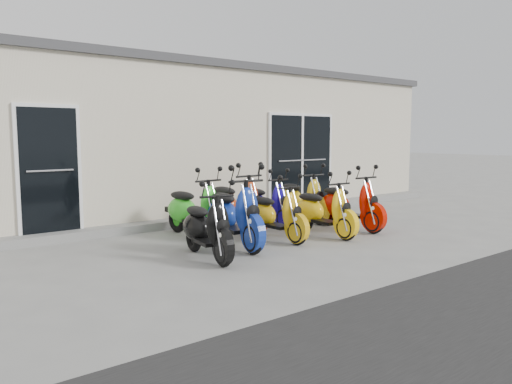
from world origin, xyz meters
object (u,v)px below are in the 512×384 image
at_px(scooter_front_blue, 234,205).
at_px(scooter_front_red, 350,197).
at_px(scooter_back_red, 236,196).
at_px(scooter_back_yellow, 302,192).
at_px(scooter_front_orange_b, 324,203).
at_px(scooter_back_blue, 266,197).
at_px(scooter_front_orange_a, 275,207).
at_px(scooter_back_green, 195,201).
at_px(scooter_front_black, 206,219).

bearing_deg(scooter_front_blue, scooter_front_red, 5.74).
relative_size(scooter_back_red, scooter_back_yellow, 1.07).
xyz_separation_m(scooter_front_orange_b, scooter_front_red, (0.85, 0.13, 0.03)).
bearing_deg(scooter_back_yellow, scooter_back_blue, -177.76).
bearing_deg(scooter_front_red, scooter_front_blue, 178.83).
bearing_deg(scooter_back_blue, scooter_front_orange_b, -84.67).
height_order(scooter_back_red, scooter_back_blue, scooter_back_red).
bearing_deg(scooter_front_red, scooter_back_yellow, 95.94).
relative_size(scooter_front_orange_a, scooter_back_green, 0.92).
height_order(scooter_back_green, scooter_back_blue, scooter_back_green).
distance_m(scooter_back_green, scooter_back_yellow, 2.60).
relative_size(scooter_back_green, scooter_back_red, 0.96).
height_order(scooter_front_black, scooter_front_blue, scooter_front_blue).
height_order(scooter_front_black, scooter_front_orange_b, scooter_front_orange_b).
xyz_separation_m(scooter_front_orange_a, scooter_back_yellow, (1.67, 1.12, 0.04)).
distance_m(scooter_back_green, scooter_back_red, 0.86).
xyz_separation_m(scooter_front_orange_a, scooter_front_red, (1.77, -0.11, 0.05)).
relative_size(scooter_front_orange_b, scooter_back_blue, 1.02).
height_order(scooter_front_orange_a, scooter_front_orange_b, scooter_front_orange_b).
xyz_separation_m(scooter_front_black, scooter_back_red, (1.56, 1.45, 0.07)).
bearing_deg(scooter_front_blue, scooter_back_blue, 43.97).
height_order(scooter_front_blue, scooter_front_red, scooter_front_blue).
height_order(scooter_front_blue, scooter_back_red, scooter_front_blue).
bearing_deg(scooter_back_red, scooter_front_blue, -128.00).
xyz_separation_m(scooter_back_red, scooter_back_blue, (0.82, 0.10, -0.08)).
height_order(scooter_back_green, scooter_back_red, scooter_back_red).
bearing_deg(scooter_front_blue, scooter_back_green, 101.78).
height_order(scooter_front_orange_a, scooter_back_yellow, scooter_back_yellow).
xyz_separation_m(scooter_front_blue, scooter_front_orange_b, (1.79, -0.25, -0.09)).
distance_m(scooter_front_blue, scooter_front_orange_b, 1.81).
xyz_separation_m(scooter_front_black, scooter_front_orange_a, (1.63, 0.38, -0.01)).
xyz_separation_m(scooter_front_black, scooter_back_green, (0.70, 1.48, 0.04)).
distance_m(scooter_front_blue, scooter_front_red, 2.64).
xyz_separation_m(scooter_back_green, scooter_back_blue, (1.68, 0.07, -0.05)).
bearing_deg(scooter_back_blue, scooter_front_blue, -145.86).
xyz_separation_m(scooter_back_blue, scooter_back_yellow, (0.92, -0.05, 0.03)).
xyz_separation_m(scooter_front_blue, scooter_back_red, (0.80, 1.05, -0.02)).
relative_size(scooter_front_orange_a, scooter_back_red, 0.88).
xyz_separation_m(scooter_front_orange_a, scooter_front_orange_b, (0.92, -0.24, 0.01)).
bearing_deg(scooter_front_red, scooter_front_orange_a, 177.92).
distance_m(scooter_front_red, scooter_back_yellow, 1.24).
xyz_separation_m(scooter_back_green, scooter_back_red, (0.86, -0.04, 0.03)).
bearing_deg(scooter_front_black, scooter_back_yellow, 33.13).
distance_m(scooter_front_blue, scooter_back_red, 1.32).
height_order(scooter_front_red, scooter_back_green, scooter_back_green).
bearing_deg(scooter_front_orange_b, scooter_back_red, 128.83).
distance_m(scooter_front_black, scooter_back_red, 2.13).
height_order(scooter_front_black, scooter_back_yellow, scooter_back_yellow).
bearing_deg(scooter_front_blue, scooter_back_yellow, 32.04).
bearing_deg(scooter_front_orange_a, scooter_back_blue, 56.30).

